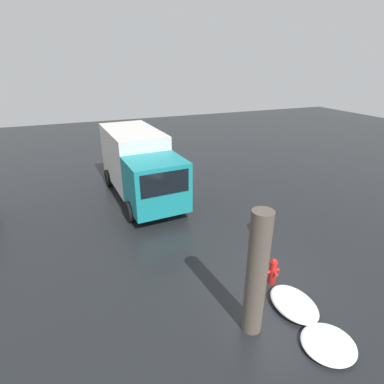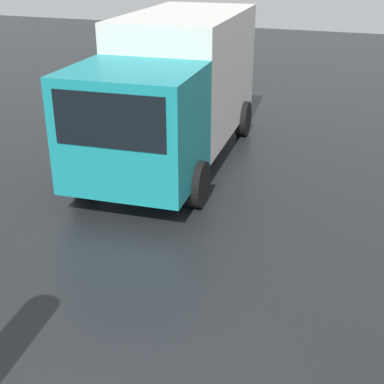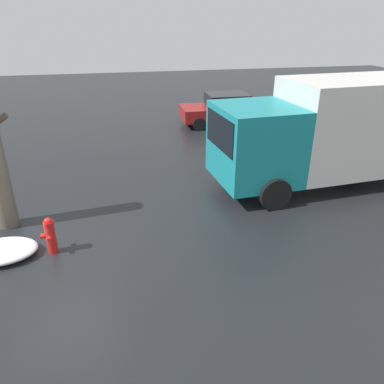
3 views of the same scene
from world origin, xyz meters
TOP-DOWN VIEW (x-y plane):
  - delivery_truck at (7.95, 2.24)m, footprint 6.90×3.01m
  - pedestrian at (6.34, 2.18)m, footprint 0.39×0.39m

SIDE VIEW (x-z plane):
  - pedestrian at x=6.34m, z-range 0.08..1.87m
  - delivery_truck at x=7.95m, z-range 0.12..3.31m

